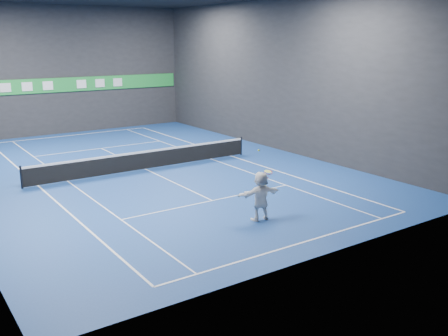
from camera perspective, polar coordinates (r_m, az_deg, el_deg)
ground at (r=26.49m, az=-8.92°, el=-0.16°), size 26.00×26.00×0.00m
wall_back at (r=37.89m, az=-17.89°, el=10.56°), size 18.00×0.10×9.00m
wall_front at (r=15.10m, az=12.43°, el=6.21°), size 18.00×0.10×9.00m
wall_right at (r=30.66m, az=6.33°, el=10.42°), size 0.10×26.00×9.00m
baseline_near at (r=17.04m, az=8.89°, el=-8.43°), size 10.98×0.08×0.01m
baseline_far at (r=37.36m, az=-16.87°, el=3.62°), size 10.98×0.08×0.01m
sideline_doubles_left at (r=24.74m, az=-20.45°, el=-1.94°), size 0.08×23.78×0.01m
sideline_doubles_right at (r=29.18m, az=0.84°, el=1.37°), size 0.08×23.78×0.01m
sideline_singles_left at (r=25.08m, az=-17.41°, el=-1.47°), size 0.06×23.78×0.01m
sideline_singles_right at (r=28.43m, az=-1.44°, el=1.02°), size 0.06×23.78×0.01m
service_line_near at (r=21.10m, az=-1.34°, el=-3.74°), size 8.23×0.06×0.01m
service_line_far at (r=32.25m, az=-13.86°, el=2.20°), size 8.23×0.06×0.01m
center_service_line at (r=26.49m, az=-8.92°, el=-0.15°), size 0.06×12.80×0.01m
player at (r=18.67m, az=4.21°, el=-3.20°), size 1.80×0.79×1.87m
tennis_ball at (r=18.21m, az=4.00°, el=2.03°), size 0.07×0.07×0.07m
tennis_net at (r=26.36m, az=-8.96°, el=0.98°), size 12.50×0.10×1.07m
sponsor_banner at (r=37.90m, az=-17.74°, el=9.05°), size 17.64×0.11×1.00m
tennis_racket at (r=18.71m, az=5.05°, el=-0.67°), size 0.42×0.37×0.64m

